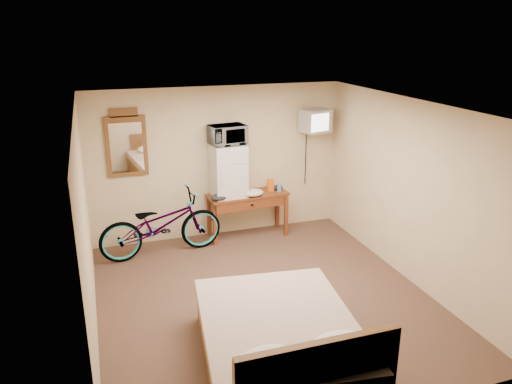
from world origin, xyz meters
TOP-DOWN VIEW (x-y plane):
  - room at (-0.00, 0.00)m, footprint 4.60×4.64m
  - desk at (0.42, 2.00)m, footprint 1.36×0.60m
  - mini_fridge at (0.10, 2.05)m, footprint 0.55×0.53m
  - microwave at (0.10, 2.05)m, footprint 0.61×0.46m
  - snack_bag at (0.82, 2.02)m, footprint 0.11×0.07m
  - blue_cup at (0.97, 1.98)m, footprint 0.07×0.07m
  - cloth_cream at (0.47, 1.89)m, footprint 0.36×0.28m
  - cloth_dark_a at (-0.11, 1.86)m, footprint 0.27×0.20m
  - cloth_dark_b at (0.97, 2.07)m, footprint 0.18×0.15m
  - crt_television at (1.60, 2.02)m, footprint 0.51×0.61m
  - wall_mirror at (-1.45, 2.27)m, footprint 0.62×0.04m
  - bicycle at (-1.06, 1.76)m, footprint 1.95×0.85m
  - bed at (-0.30, -1.37)m, footprint 1.80×2.24m

SIDE VIEW (x-z plane):
  - bed at x=-0.30m, z-range -0.16..0.74m
  - bicycle at x=-1.06m, z-range 0.00..1.00m
  - desk at x=0.42m, z-range 0.25..1.00m
  - cloth_dark_b at x=0.97m, z-range 0.75..0.83m
  - cloth_dark_a at x=-0.11m, z-range 0.75..0.85m
  - cloth_cream at x=0.47m, z-range 0.75..0.86m
  - blue_cup at x=0.97m, z-range 0.75..0.88m
  - snack_bag at x=0.82m, z-range 0.75..0.97m
  - mini_fridge at x=0.10m, z-range 0.75..1.60m
  - room at x=0.00m, z-range 0.00..2.50m
  - wall_mirror at x=-1.45m, z-range 1.15..2.21m
  - microwave at x=0.10m, z-range 1.60..1.91m
  - crt_television at x=1.60m, z-range 1.71..2.09m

